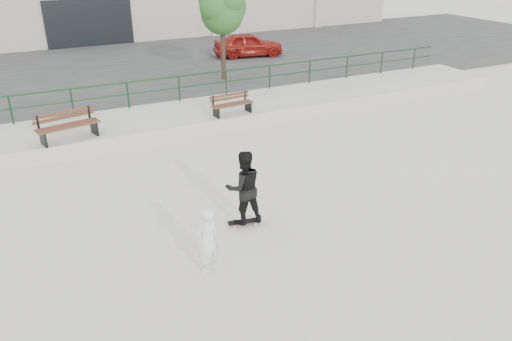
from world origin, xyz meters
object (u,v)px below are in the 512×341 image
red_car (248,44)px  standing_skater (244,187)px  seated_skater (208,241)px  tree (223,8)px  bench_right (232,104)px  bench_left (68,126)px  skateboard (244,222)px

red_car → standing_skater: size_ratio=2.03×
seated_skater → tree: bearing=-127.5°
bench_right → standing_skater: 7.00m
bench_left → tree: (7.46, 4.81, 2.66)m
bench_left → seated_skater: size_ratio=1.33×
red_car → standing_skater: bearing=165.9°
bench_right → red_car: 9.95m
seated_skater → bench_right: bearing=-130.0°
red_car → seated_skater: size_ratio=2.43×
skateboard → bench_left: bearing=127.5°
bench_left → skateboard: bench_left is taller
tree → standing_skater: 12.42m
tree → seated_skater: tree is taller
bench_left → skateboard: (3.06, -6.51, -0.87)m
red_car → skateboard: size_ratio=4.62×
red_car → skateboard: (-7.50, -15.16, -1.06)m
bench_right → seated_skater: size_ratio=1.06×
skateboard → standing_skater: size_ratio=0.44×
tree → standing_skater: size_ratio=2.26×
red_car → bench_right: bearing=162.8°
standing_skater → red_car: bearing=-109.7°
bench_right → skateboard: 7.04m
bench_left → red_car: 13.65m
skateboard → standing_skater: 0.94m
bench_left → seated_skater: seated_skater is taller
bench_left → standing_skater: bearing=-76.8°
skateboard → standing_skater: bearing=-167.7°
bench_right → tree: 5.83m
bench_left → red_car: (10.56, 8.65, 0.19)m
skateboard → seated_skater: seated_skater is taller
seated_skater → standing_skater: bearing=-149.1°
tree → seated_skater: size_ratio=2.71×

